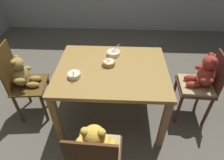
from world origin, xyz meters
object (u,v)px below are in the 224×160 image
teddy_chair_near_left (23,77)px  porridge_bowl_white_far_center (113,53)px  porridge_bowl_terracotta_center (109,63)px  dining_table (112,75)px  teddy_chair_near_front (96,152)px  teddy_chair_near_right (202,79)px  porridge_bowl_cream_near_left (74,75)px

teddy_chair_near_left → porridge_bowl_white_far_center: bearing=9.5°
porridge_bowl_white_far_center → porridge_bowl_terracotta_center: bearing=-101.4°
teddy_chair_near_left → dining_table: bearing=-5.2°
dining_table → teddy_chair_near_front: size_ratio=1.29×
dining_table → teddy_chair_near_front: (-0.08, -0.88, -0.05)m
teddy_chair_near_right → porridge_bowl_cream_near_left: (-1.36, -0.22, 0.18)m
teddy_chair_near_right → teddy_chair_near_front: (-1.08, -0.93, 0.01)m
teddy_chair_near_right → porridge_bowl_white_far_center: size_ratio=5.78×
dining_table → teddy_chair_near_front: bearing=-95.0°
porridge_bowl_cream_near_left → teddy_chair_near_front: bearing=-68.0°
teddy_chair_near_left → porridge_bowl_cream_near_left: bearing=-19.5°
teddy_chair_near_front → porridge_bowl_cream_near_left: 0.78m
teddy_chair_near_left → porridge_bowl_terracotta_center: (0.97, 0.07, 0.18)m
teddy_chair_near_right → teddy_chair_near_front: bearing=43.7°
teddy_chair_near_front → porridge_bowl_white_far_center: teddy_chair_near_front is taller
teddy_chair_near_right → porridge_bowl_white_far_center: bearing=-9.1°
teddy_chair_near_front → porridge_bowl_cream_near_left: teddy_chair_near_front is taller
dining_table → porridge_bowl_terracotta_center: 0.14m
porridge_bowl_white_far_center → teddy_chair_near_right: bearing=-12.1°
porridge_bowl_terracotta_center → porridge_bowl_white_far_center: bearing=78.6°
teddy_chair_near_front → porridge_bowl_terracotta_center: bearing=-0.1°
dining_table → porridge_bowl_cream_near_left: porridge_bowl_cream_near_left is taller
teddy_chair_near_left → teddy_chair_near_front: bearing=-48.6°
teddy_chair_near_front → porridge_bowl_white_far_center: (0.08, 1.14, 0.16)m
dining_table → porridge_bowl_cream_near_left: size_ratio=8.60×
dining_table → porridge_bowl_white_far_center: 0.29m
dining_table → teddy_chair_near_right: 1.00m
teddy_chair_near_front → teddy_chair_near_right: bearing=-46.8°
dining_table → porridge_bowl_cream_near_left: 0.42m
teddy_chair_near_left → teddy_chair_near_right: bearing=-3.8°
teddy_chair_near_right → porridge_bowl_terracotta_center: teddy_chair_near_right is taller
teddy_chair_near_right → teddy_chair_near_left: bearing=4.5°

